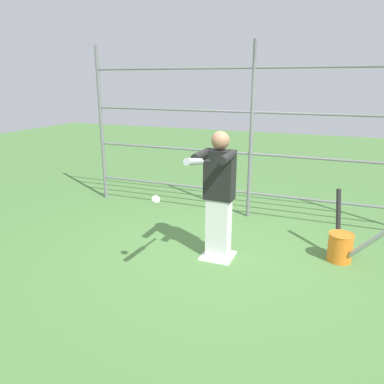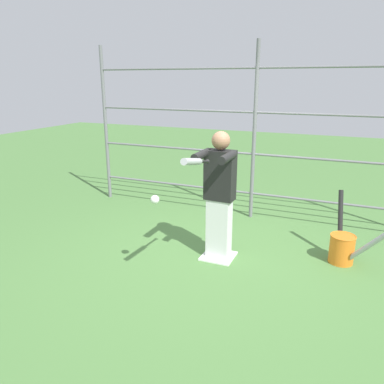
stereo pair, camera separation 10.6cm
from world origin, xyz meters
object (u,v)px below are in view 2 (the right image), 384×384
at_px(batter, 219,192).
at_px(baseball_bat_swinging, 194,162).
at_px(softball_in_flight, 155,200).
at_px(bat_bucket, 344,246).

xyz_separation_m(batter, baseball_bat_swinging, (-0.05, 0.90, 0.56)).
distance_m(baseball_bat_swinging, softball_in_flight, 0.72).
bearing_deg(bat_bucket, baseball_bat_swinging, 44.17).
bearing_deg(batter, bat_bucket, -161.93).
height_order(softball_in_flight, bat_bucket, softball_in_flight).
bearing_deg(bat_bucket, batter, 18.07).
distance_m(batter, baseball_bat_swinging, 1.06).
xyz_separation_m(softball_in_flight, bat_bucket, (-1.93, -1.24, -0.73)).
relative_size(batter, bat_bucket, 1.92).
xyz_separation_m(batter, bat_bucket, (-1.46, -0.48, -0.65)).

